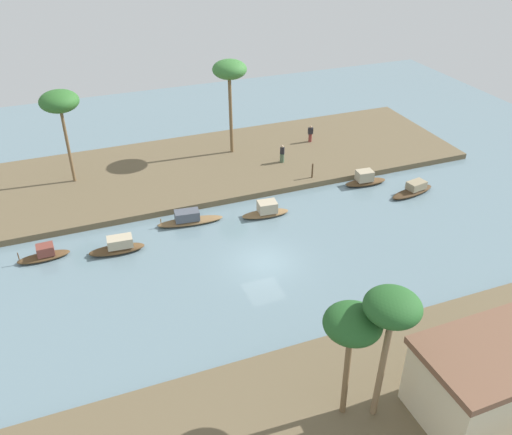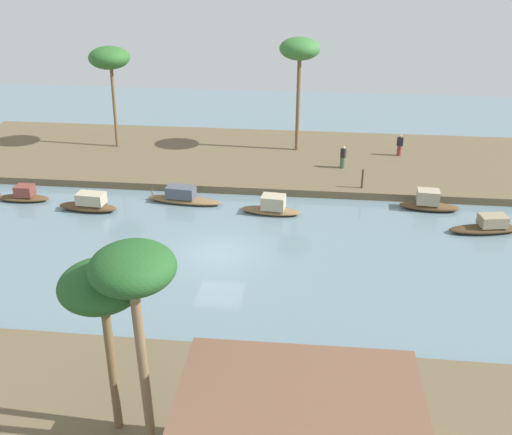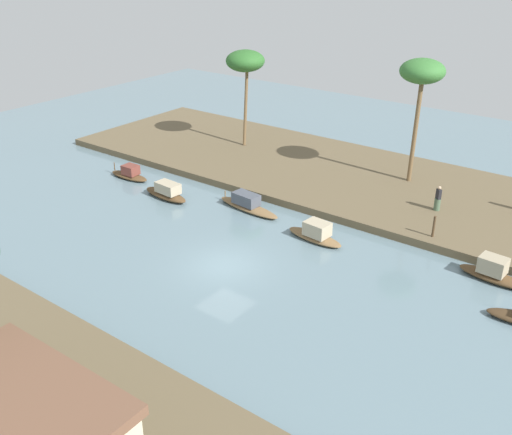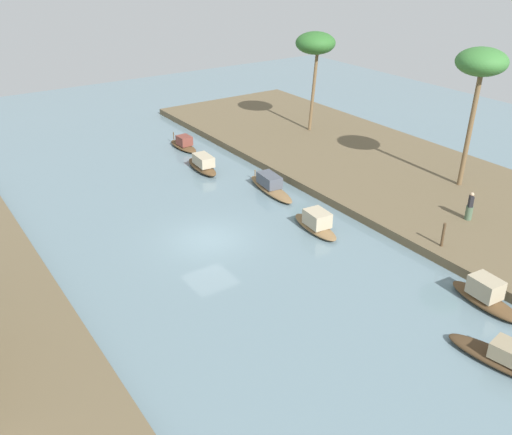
{
  "view_description": "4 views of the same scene",
  "coord_description": "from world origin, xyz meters",
  "px_view_note": "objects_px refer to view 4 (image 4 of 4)",
  "views": [
    {
      "loc": [
        10.85,
        26.79,
        21.37
      ],
      "look_at": [
        -0.9,
        -3.84,
        1.05
      ],
      "focal_mm": 37.8,
      "sensor_mm": 36.0,
      "label": 1
    },
    {
      "loc": [
        -4.95,
        26.42,
        14.89
      ],
      "look_at": [
        -1.55,
        -3.72,
        0.48
      ],
      "focal_mm": 40.58,
      "sensor_mm": 36.0,
      "label": 2
    },
    {
      "loc": [
        -17.56,
        20.67,
        15.76
      ],
      "look_at": [
        1.12,
        -4.28,
        0.9
      ],
      "focal_mm": 41.03,
      "sensor_mm": 36.0,
      "label": 3
    },
    {
      "loc": [
        -23.19,
        12.62,
        14.45
      ],
      "look_at": [
        0.09,
        -3.09,
        0.43
      ],
      "focal_mm": 39.57,
      "sensor_mm": 36.0,
      "label": 4
    }
  ],
  "objects_px": {
    "sampan_upstream_small": "(184,144)",
    "mooring_post": "(443,235)",
    "palm_tree_left_far": "(315,44)",
    "sampan_open_hull": "(203,165)",
    "sampan_midstream": "(504,358)",
    "palm_tree_left_near": "(481,65)",
    "sampan_foreground": "(486,296)",
    "sampan_downstream_large": "(270,186)",
    "person_by_mooring": "(470,209)",
    "sampan_with_tall_canopy": "(316,223)"
  },
  "relations": [
    {
      "from": "sampan_open_hull",
      "to": "mooring_post",
      "type": "relative_size",
      "value": 3.0
    },
    {
      "from": "sampan_open_hull",
      "to": "person_by_mooring",
      "type": "distance_m",
      "value": 17.53
    },
    {
      "from": "sampan_upstream_small",
      "to": "palm_tree_left_far",
      "type": "height_order",
      "value": "palm_tree_left_far"
    },
    {
      "from": "palm_tree_left_near",
      "to": "sampan_with_tall_canopy",
      "type": "bearing_deg",
      "value": 84.97
    },
    {
      "from": "sampan_foreground",
      "to": "palm_tree_left_far",
      "type": "xyz_separation_m",
      "value": [
        22.6,
        -8.62,
        6.71
      ]
    },
    {
      "from": "sampan_open_hull",
      "to": "sampan_midstream",
      "type": "distance_m",
      "value": 23.59
    },
    {
      "from": "sampan_upstream_small",
      "to": "mooring_post",
      "type": "bearing_deg",
      "value": -172.91
    },
    {
      "from": "sampan_downstream_large",
      "to": "sampan_upstream_small",
      "type": "height_order",
      "value": "sampan_downstream_large"
    },
    {
      "from": "mooring_post",
      "to": "palm_tree_left_near",
      "type": "xyz_separation_m",
      "value": [
        4.6,
        -7.37,
        6.77
      ]
    },
    {
      "from": "sampan_upstream_small",
      "to": "sampan_foreground",
      "type": "bearing_deg",
      "value": -178.53
    },
    {
      "from": "mooring_post",
      "to": "sampan_with_tall_canopy",
      "type": "bearing_deg",
      "value": 32.62
    },
    {
      "from": "sampan_with_tall_canopy",
      "to": "sampan_open_hull",
      "type": "distance_m",
      "value": 11.22
    },
    {
      "from": "sampan_open_hull",
      "to": "mooring_post",
      "type": "height_order",
      "value": "mooring_post"
    },
    {
      "from": "sampan_downstream_large",
      "to": "sampan_foreground",
      "type": "distance_m",
      "value": 15.3
    },
    {
      "from": "sampan_upstream_small",
      "to": "palm_tree_left_far",
      "type": "relative_size",
      "value": 0.45
    },
    {
      "from": "person_by_mooring",
      "to": "palm_tree_left_near",
      "type": "bearing_deg",
      "value": -9.52
    },
    {
      "from": "sampan_midstream",
      "to": "palm_tree_left_far",
      "type": "xyz_separation_m",
      "value": [
        25.44,
        -11.4,
        6.81
      ]
    },
    {
      "from": "sampan_with_tall_canopy",
      "to": "sampan_open_hull",
      "type": "xyz_separation_m",
      "value": [
        11.19,
        0.83,
        0.01
      ]
    },
    {
      "from": "person_by_mooring",
      "to": "palm_tree_left_far",
      "type": "xyz_separation_m",
      "value": [
        17.44,
        -3.1,
        6.05
      ]
    },
    {
      "from": "sampan_downstream_large",
      "to": "sampan_foreground",
      "type": "bearing_deg",
      "value": -171.44
    },
    {
      "from": "mooring_post",
      "to": "palm_tree_left_near",
      "type": "bearing_deg",
      "value": -58.04
    },
    {
      "from": "sampan_open_hull",
      "to": "palm_tree_left_near",
      "type": "distance_m",
      "value": 18.48
    },
    {
      "from": "sampan_foreground",
      "to": "sampan_midstream",
      "type": "distance_m",
      "value": 3.98
    },
    {
      "from": "sampan_with_tall_canopy",
      "to": "sampan_downstream_large",
      "type": "relative_size",
      "value": 0.75
    },
    {
      "from": "person_by_mooring",
      "to": "palm_tree_left_far",
      "type": "bearing_deg",
      "value": 28.06
    },
    {
      "from": "sampan_midstream",
      "to": "sampan_foreground",
      "type": "bearing_deg",
      "value": -54.99
    },
    {
      "from": "sampan_with_tall_canopy",
      "to": "sampan_downstream_large",
      "type": "distance_m",
      "value": 5.82
    },
    {
      "from": "mooring_post",
      "to": "sampan_downstream_large",
      "type": "bearing_deg",
      "value": 12.76
    },
    {
      "from": "sampan_midstream",
      "to": "palm_tree_left_near",
      "type": "height_order",
      "value": "palm_tree_left_near"
    },
    {
      "from": "sampan_foreground",
      "to": "person_by_mooring",
      "type": "distance_m",
      "value": 7.58
    },
    {
      "from": "sampan_downstream_large",
      "to": "sampan_midstream",
      "type": "xyz_separation_m",
      "value": [
        -18.13,
        2.12,
        -0.02
      ]
    },
    {
      "from": "sampan_downstream_large",
      "to": "mooring_post",
      "type": "height_order",
      "value": "mooring_post"
    },
    {
      "from": "palm_tree_left_far",
      "to": "person_by_mooring",
      "type": "bearing_deg",
      "value": 169.92
    },
    {
      "from": "mooring_post",
      "to": "palm_tree_left_far",
      "type": "distance_m",
      "value": 20.69
    },
    {
      "from": "sampan_with_tall_canopy",
      "to": "person_by_mooring",
      "type": "xyz_separation_m",
      "value": [
        -4.39,
        -7.17,
        0.69
      ]
    },
    {
      "from": "sampan_open_hull",
      "to": "person_by_mooring",
      "type": "bearing_deg",
      "value": -148.77
    },
    {
      "from": "sampan_with_tall_canopy",
      "to": "sampan_downstream_large",
      "type": "xyz_separation_m",
      "value": [
        5.74,
        -1.0,
        -0.06
      ]
    },
    {
      "from": "sampan_upstream_small",
      "to": "sampan_open_hull",
      "type": "height_order",
      "value": "sampan_open_hull"
    },
    {
      "from": "sampan_downstream_large",
      "to": "mooring_post",
      "type": "xyz_separation_m",
      "value": [
        -11.3,
        -2.56,
        0.74
      ]
    },
    {
      "from": "sampan_downstream_large",
      "to": "sampan_open_hull",
      "type": "xyz_separation_m",
      "value": [
        5.46,
        1.83,
        0.06
      ]
    },
    {
      "from": "sampan_midstream",
      "to": "mooring_post",
      "type": "relative_size",
      "value": 3.42
    },
    {
      "from": "sampan_upstream_small",
      "to": "sampan_open_hull",
      "type": "xyz_separation_m",
      "value": [
        -4.73,
        1.0,
        0.09
      ]
    },
    {
      "from": "sampan_upstream_small",
      "to": "sampan_midstream",
      "type": "relative_size",
      "value": 0.79
    },
    {
      "from": "sampan_foreground",
      "to": "person_by_mooring",
      "type": "bearing_deg",
      "value": -42.64
    },
    {
      "from": "sampan_open_hull",
      "to": "person_by_mooring",
      "type": "xyz_separation_m",
      "value": [
        -15.58,
        -8.0,
        0.68
      ]
    },
    {
      "from": "sampan_downstream_large",
      "to": "mooring_post",
      "type": "relative_size",
      "value": 3.91
    },
    {
      "from": "sampan_open_hull",
      "to": "palm_tree_left_near",
      "type": "bearing_deg",
      "value": -131.91
    },
    {
      "from": "palm_tree_left_far",
      "to": "mooring_post",
      "type": "bearing_deg",
      "value": 160.16
    },
    {
      "from": "sampan_downstream_large",
      "to": "mooring_post",
      "type": "distance_m",
      "value": 11.61
    },
    {
      "from": "palm_tree_left_near",
      "to": "sampan_foreground",
      "type": "bearing_deg",
      "value": 132.8
    }
  ]
}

